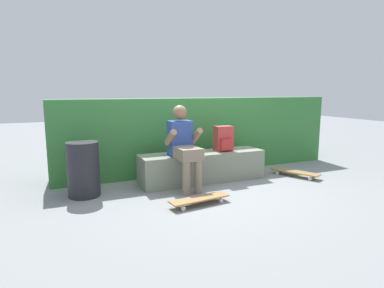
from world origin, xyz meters
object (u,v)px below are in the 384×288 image
bench_main (203,167)px  trash_bin (83,169)px  skateboard_beside_bench (295,172)px  skateboard_near_person (200,199)px  person_skater (184,144)px  backpack_on_bench (224,139)px

bench_main → trash_bin: bearing=-179.5°
skateboard_beside_bench → skateboard_near_person: bearing=-163.9°
bench_main → skateboard_beside_bench: (1.55, -0.37, -0.16)m
skateboard_beside_bench → person_skater: bearing=175.5°
person_skater → skateboard_beside_bench: 2.05m
skateboard_near_person → backpack_on_bench: bearing=47.7°
skateboard_near_person → person_skater: bearing=83.0°
skateboard_near_person → trash_bin: 1.63m
bench_main → skateboard_beside_bench: 1.60m
skateboard_near_person → skateboard_beside_bench: bearing=16.1°
person_skater → skateboard_near_person: 0.95m
person_skater → trash_bin: size_ratio=1.62×
backpack_on_bench → trash_bin: bearing=-179.8°
backpack_on_bench → skateboard_near_person: bearing=-132.3°
bench_main → skateboard_near_person: (-0.50, -0.97, -0.16)m
bench_main → skateboard_beside_bench: size_ratio=2.48×
person_skater → skateboard_beside_bench: (1.96, -0.15, -0.59)m
skateboard_near_person → skateboard_beside_bench: (2.05, 0.59, 0.00)m
bench_main → backpack_on_bench: (0.36, -0.01, 0.43)m
person_skater → skateboard_beside_bench: person_skater is taller
backpack_on_bench → bench_main: bearing=178.5°
trash_bin → bench_main: bearing=0.5°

